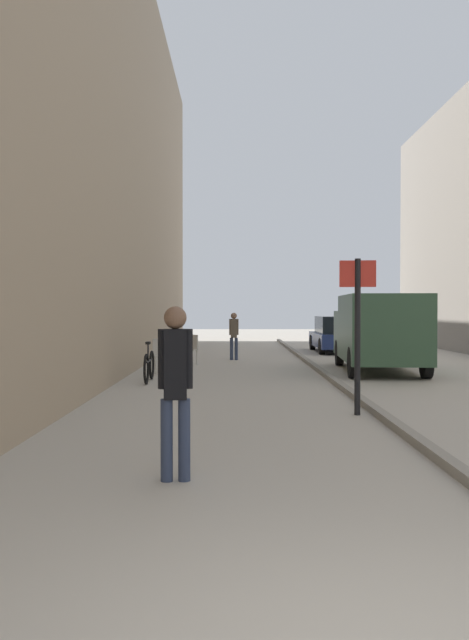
% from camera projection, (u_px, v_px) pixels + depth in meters
% --- Properties ---
extents(ground_plane, '(80.00, 80.00, 0.00)m').
position_uv_depth(ground_plane, '(268.00, 385.00, 14.82)').
color(ground_plane, '#A8A093').
extents(building_facade_left, '(3.75, 40.00, 12.85)m').
position_uv_depth(building_facade_left, '(29.00, 106.00, 14.69)').
color(building_facade_left, gray).
rests_on(building_facade_left, ground_plane).
extents(kerb_strip, '(0.16, 40.00, 0.12)m').
position_uv_depth(kerb_strip, '(336.00, 383.00, 14.82)').
color(kerb_strip, gray).
rests_on(kerb_strip, ground_plane).
extents(pedestrian_main_foreground, '(0.32, 0.21, 1.63)m').
position_uv_depth(pedestrian_main_foreground, '(233.00, 333.00, 22.05)').
color(pedestrian_main_foreground, '#2D3851').
rests_on(pedestrian_main_foreground, ground_plane).
extents(pedestrian_mid_block, '(0.36, 0.23, 1.80)m').
position_uv_depth(pedestrian_mid_block, '(174.00, 380.00, 6.57)').
color(pedestrian_mid_block, '#2D3851').
rests_on(pedestrian_mid_block, ground_plane).
extents(delivery_van, '(2.38, 5.31, 2.14)m').
position_uv_depth(delivery_van, '(378.00, 330.00, 17.99)').
color(delivery_van, '#335138').
rests_on(delivery_van, ground_plane).
extents(parked_car, '(1.85, 4.21, 1.45)m').
position_uv_depth(parked_car, '(336.00, 335.00, 26.10)').
color(parked_car, navy).
rests_on(parked_car, ground_plane).
extents(street_sign_post, '(0.60, 0.10, 2.60)m').
position_uv_depth(street_sign_post, '(357.00, 322.00, 10.64)').
color(street_sign_post, black).
rests_on(street_sign_post, ground_plane).
extents(bicycle_leaning, '(0.10, 1.77, 0.98)m').
position_uv_depth(bicycle_leaning, '(148.00, 366.00, 15.47)').
color(bicycle_leaning, black).
rests_on(bicycle_leaning, ground_plane).
extents(cafe_chair_near_window, '(0.62, 0.62, 0.94)m').
position_uv_depth(cafe_chair_near_window, '(189.00, 347.00, 20.27)').
color(cafe_chair_near_window, '#B7B2A8').
rests_on(cafe_chair_near_window, ground_plane).
extents(cafe_chair_by_doorway, '(0.54, 0.54, 0.94)m').
position_uv_depth(cafe_chair_by_doorway, '(160.00, 353.00, 17.64)').
color(cafe_chair_by_doorway, '#B7B2A8').
rests_on(cafe_chair_by_doorway, ground_plane).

